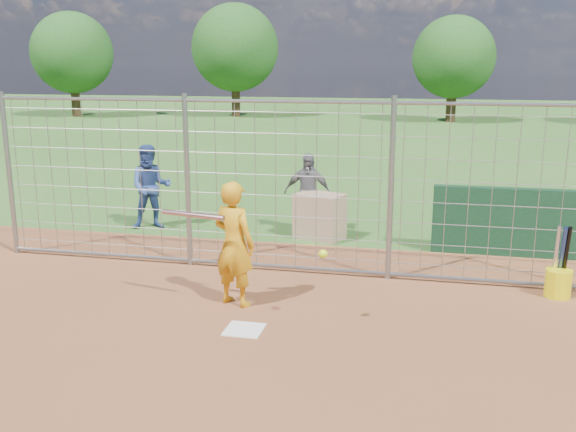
% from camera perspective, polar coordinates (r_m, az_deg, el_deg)
% --- Properties ---
extents(ground, '(100.00, 100.00, 0.00)m').
position_cam_1_polar(ground, '(7.75, -3.49, -9.55)').
color(ground, '#2D591E').
rests_on(ground, ground).
extents(home_plate, '(0.43, 0.43, 0.02)m').
position_cam_1_polar(home_plate, '(7.57, -3.91, -10.05)').
color(home_plate, silver).
rests_on(home_plate, ground).
extents(dugout_wall, '(2.60, 0.20, 1.10)m').
position_cam_1_polar(dugout_wall, '(10.83, 19.58, -0.54)').
color(dugout_wall, '#11381E').
rests_on(dugout_wall, ground).
extents(batter, '(0.68, 0.57, 1.61)m').
position_cam_1_polar(batter, '(8.11, -4.82, -2.48)').
color(batter, orange).
rests_on(batter, ground).
extents(bystander_a, '(0.93, 0.84, 1.57)m').
position_cam_1_polar(bystander_a, '(12.15, -12.11, 2.54)').
color(bystander_a, navy).
rests_on(bystander_a, ground).
extents(bystander_b, '(0.86, 0.36, 1.47)m').
position_cam_1_polar(bystander_b, '(11.58, 1.74, 2.04)').
color(bystander_b, slate).
rests_on(bystander_b, ground).
extents(equipment_bin, '(0.94, 0.79, 0.80)m').
position_cam_1_polar(equipment_bin, '(11.27, 2.83, -0.03)').
color(equipment_bin, tan).
rests_on(equipment_bin, ground).
extents(equipment_in_play, '(2.13, 0.40, 0.40)m').
position_cam_1_polar(equipment_in_play, '(7.73, -5.81, -0.70)').
color(equipment_in_play, silver).
rests_on(equipment_in_play, ground).
extents(bucket_with_bats, '(0.34, 0.34, 0.98)m').
position_cam_1_polar(bucket_with_bats, '(9.22, 22.92, -5.20)').
color(bucket_with_bats, yellow).
rests_on(bucket_with_bats, ground).
extents(backstop_fence, '(9.08, 0.08, 2.60)m').
position_cam_1_polar(backstop_fence, '(9.24, -0.21, 2.44)').
color(backstop_fence, gray).
rests_on(backstop_fence, ground).
extents(tree_line, '(44.66, 6.72, 6.48)m').
position_cam_1_polar(tree_line, '(35.00, 14.77, 14.17)').
color(tree_line, '#3F2B19').
rests_on(tree_line, ground).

